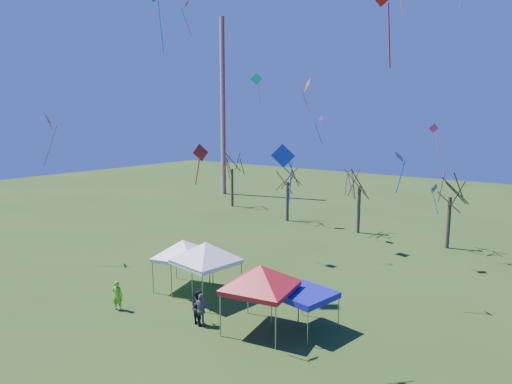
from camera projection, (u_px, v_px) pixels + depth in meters
ground at (204, 332)px, 23.95m from camera, size 140.00×140.00×0.00m
radio_mast at (223, 108)px, 65.35m from camera, size 0.70×0.70×25.00m
tree_0 at (232, 155)px, 56.86m from camera, size 3.83×3.83×8.44m
tree_1 at (288, 168)px, 48.85m from camera, size 3.42×3.42×7.54m
tree_2 at (360, 169)px, 43.58m from camera, size 3.71×3.71×8.18m
tree_3 at (452, 178)px, 38.38m from camera, size 3.59×3.59×7.91m
tent_white_west at (183, 243)px, 29.62m from camera, size 4.15×4.15×3.80m
tent_white_mid at (206, 246)px, 28.05m from camera, size 4.64×4.64×4.13m
tent_red at (261, 270)px, 23.67m from camera, size 4.60×4.60×4.13m
tent_blue at (305, 295)px, 23.92m from camera, size 3.10×3.10×2.11m
person_green at (117, 295)px, 26.61m from camera, size 0.76×0.64×1.77m
person_dark at (199, 307)px, 24.78m from camera, size 1.06×0.89×1.93m
person_grey at (201, 310)px, 24.53m from camera, size 1.15×0.81×1.82m
kite_2 at (256, 79)px, 47.09m from camera, size 1.28×1.26×3.17m
kite_7 at (186, 5)px, 35.61m from camera, size 1.16×1.17×2.81m
kite_1 at (201, 153)px, 21.73m from camera, size 0.52×0.91×2.00m
kite_14 at (49, 121)px, 35.17m from camera, size 1.70×1.49×4.21m
kite_11 at (307, 85)px, 38.13m from camera, size 1.39×1.45×3.02m
kite_13 at (320, 120)px, 41.68m from camera, size 1.05×1.03×2.79m
kite_22 at (434, 130)px, 35.47m from camera, size 0.99×0.94×2.72m
kite_17 at (400, 158)px, 26.68m from camera, size 0.99×0.98×2.49m
kite_27 at (283, 156)px, 19.71m from camera, size 1.13×0.82×2.68m
kite_19 at (434, 189)px, 33.53m from camera, size 0.67×0.95×2.37m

